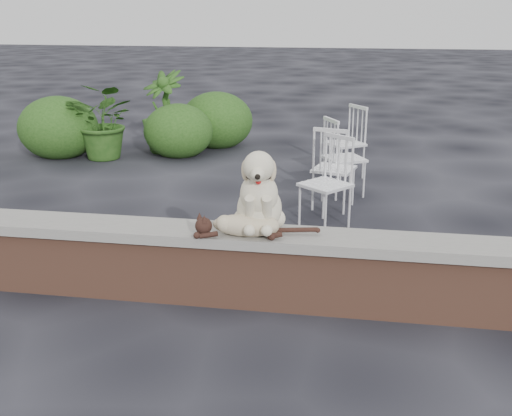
% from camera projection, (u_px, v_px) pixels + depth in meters
% --- Properties ---
extents(ground, '(60.00, 60.00, 0.00)m').
position_uv_depth(ground, '(249.00, 301.00, 4.75)').
color(ground, black).
rests_on(ground, ground).
extents(brick_wall, '(6.00, 0.30, 0.50)m').
position_uv_depth(brick_wall, '(248.00, 272.00, 4.67)').
color(brick_wall, brown).
rests_on(brick_wall, ground).
extents(capstone, '(6.20, 0.40, 0.08)m').
position_uv_depth(capstone, '(248.00, 236.00, 4.58)').
color(capstone, slate).
rests_on(capstone, brick_wall).
extents(dog, '(0.48, 0.60, 0.65)m').
position_uv_depth(dog, '(259.00, 188.00, 4.50)').
color(dog, beige).
rests_on(dog, capstone).
extents(cat, '(1.10, 0.38, 0.18)m').
position_uv_depth(cat, '(245.00, 224.00, 4.45)').
color(cat, '#C0AF89').
rests_on(cat, capstone).
extents(chair_c, '(0.68, 0.68, 0.94)m').
position_uv_depth(chair_c, '(334.00, 167.00, 6.81)').
color(chair_c, white).
rests_on(chair_c, ground).
extents(chair_b, '(0.79, 0.79, 0.94)m').
position_uv_depth(chair_b, '(325.00, 183.00, 6.20)').
color(chair_b, white).
rests_on(chair_b, ground).
extents(chair_d, '(0.78, 0.78, 0.94)m').
position_uv_depth(chair_d, '(345.00, 142.00, 8.05)').
color(chair_d, white).
rests_on(chair_d, ground).
extents(chair_e, '(0.76, 0.76, 0.94)m').
position_uv_depth(chair_e, '(344.00, 157.00, 7.27)').
color(chair_e, white).
rests_on(chair_e, ground).
extents(potted_plant_a, '(1.11, 0.99, 1.13)m').
position_uv_depth(potted_plant_a, '(105.00, 121.00, 9.00)').
color(potted_plant_a, '#1D4513').
rests_on(potted_plant_a, ground).
extents(potted_plant_b, '(0.94, 0.94, 1.25)m').
position_uv_depth(potted_plant_b, '(164.00, 112.00, 9.43)').
color(potted_plant_b, '#1D4513').
rests_on(potted_plant_b, ground).
extents(shrubbery, '(3.38, 2.16, 0.95)m').
position_uv_depth(shrubbery, '(147.00, 126.00, 9.45)').
color(shrubbery, '#1D4513').
rests_on(shrubbery, ground).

